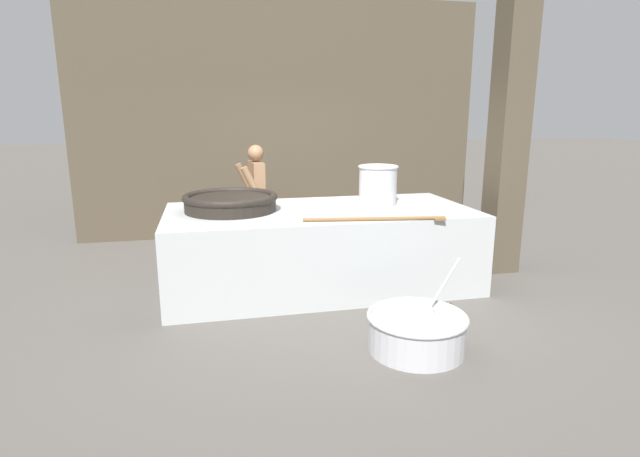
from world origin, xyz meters
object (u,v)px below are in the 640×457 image
(giant_wok_near, at_px, (231,202))
(cook, at_px, (256,198))
(stock_pot, at_px, (378,184))
(prep_bowl_vegetables, at_px, (417,330))

(giant_wok_near, distance_m, cook, 1.27)
(giant_wok_near, bearing_deg, cook, 71.33)
(stock_pot, height_order, cook, cook)
(cook, height_order, prep_bowl_vegetables, cook)
(giant_wok_near, bearing_deg, stock_pot, 1.78)
(stock_pot, relative_size, cook, 0.31)
(cook, bearing_deg, prep_bowl_vegetables, 102.85)
(giant_wok_near, height_order, stock_pot, stock_pot)
(giant_wok_near, relative_size, cook, 0.68)
(giant_wok_near, distance_m, prep_bowl_vegetables, 2.57)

